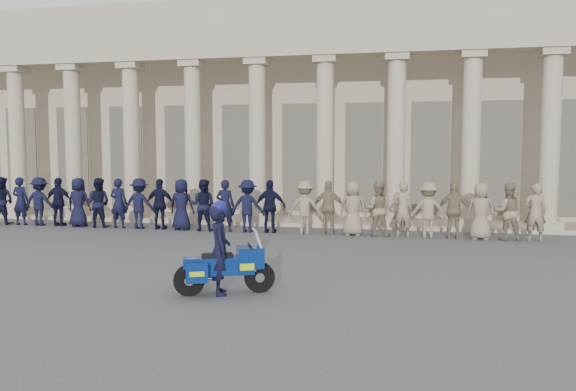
# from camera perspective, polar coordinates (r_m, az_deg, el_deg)

# --- Properties ---
(ground) EXTENTS (90.00, 90.00, 0.00)m
(ground) POSITION_cam_1_polar(r_m,az_deg,el_deg) (13.78, -6.48, -7.48)
(ground) COLOR #444447
(ground) RESTS_ON ground
(building) EXTENTS (40.00, 12.50, 9.00)m
(building) POSITION_cam_1_polar(r_m,az_deg,el_deg) (27.89, 3.09, 8.10)
(building) COLOR tan
(building) RESTS_ON ground
(officer_rank) EXTENTS (19.99, 0.69, 1.83)m
(officer_rank) POSITION_cam_1_polar(r_m,az_deg,el_deg) (19.71, -5.11, -1.05)
(officer_rank) COLOR black
(officer_rank) RESTS_ON ground
(motorcycle) EXTENTS (1.92, 1.21, 1.31)m
(motorcycle) POSITION_cam_1_polar(r_m,az_deg,el_deg) (11.42, -6.37, -7.15)
(motorcycle) COLOR black
(motorcycle) RESTS_ON ground
(rider) EXTENTS (0.66, 0.78, 1.90)m
(rider) POSITION_cam_1_polar(r_m,az_deg,el_deg) (11.34, -6.95, -5.32)
(rider) COLOR black
(rider) RESTS_ON ground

